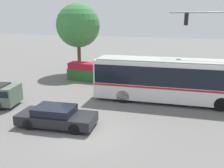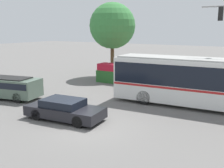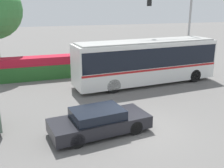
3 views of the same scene
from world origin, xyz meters
The scene contains 5 objects.
ground_plane centered at (0.00, 0.00, 0.00)m, with size 140.00×140.00×0.00m, color slate.
city_bus centered at (3.86, 6.78, 1.87)m, with size 11.19×3.23×3.29m.
sedan_foreground centered at (-1.87, 0.19, 0.59)m, with size 4.78×2.36×1.21m.
traffic_light_pole centered at (7.48, 8.53, 4.57)m, with size 5.23×0.24×6.86m.
flowering_hedge centered at (-1.71, 11.01, 0.89)m, with size 9.97×1.45×1.81m.
Camera 3 is at (-5.02, -10.42, 5.70)m, focal length 41.72 mm.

